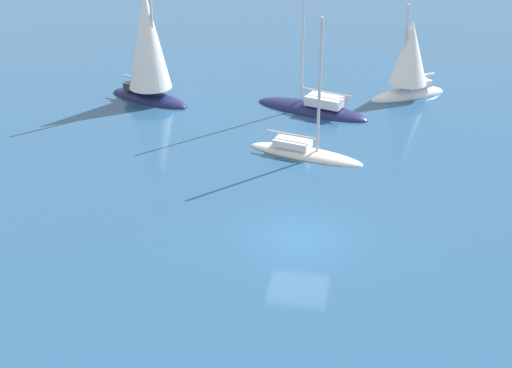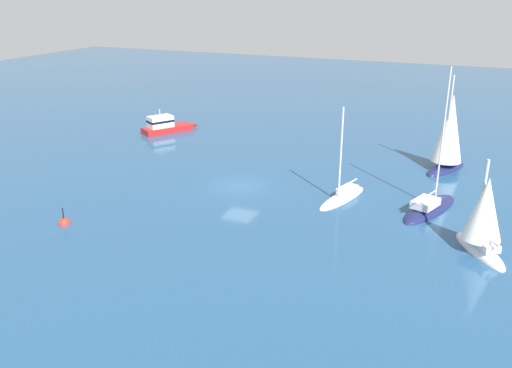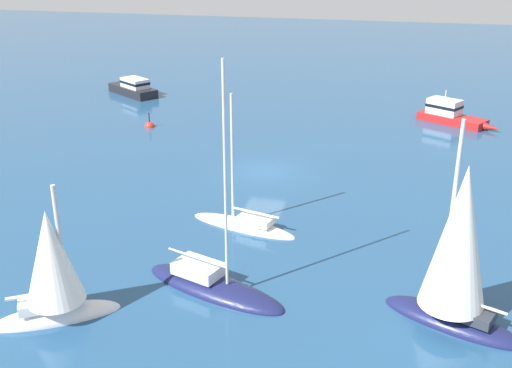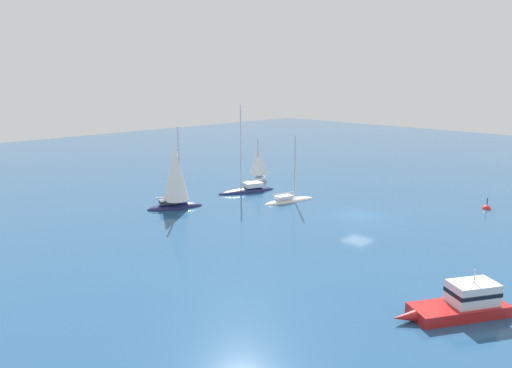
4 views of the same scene
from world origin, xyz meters
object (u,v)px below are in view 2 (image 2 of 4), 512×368
(motor_cruiser, at_px, (166,125))
(sailboat, at_px, (343,197))
(channel_buoy, at_px, (64,224))
(yacht, at_px, (429,209))
(sloop, at_px, (449,138))
(ketch, at_px, (484,221))

(motor_cruiser, height_order, sailboat, sailboat)
(sailboat, height_order, channel_buoy, sailboat)
(sailboat, relative_size, yacht, 0.70)
(yacht, xyz_separation_m, sloop, (-0.12, -9.84, 2.77))
(sailboat, height_order, yacht, yacht)
(channel_buoy, bearing_deg, motor_cruiser, -73.42)
(channel_buoy, bearing_deg, ketch, -164.89)
(motor_cruiser, relative_size, ketch, 1.04)
(ketch, bearing_deg, sailboat, 29.89)
(ketch, bearing_deg, motor_cruiser, 30.69)
(yacht, distance_m, ketch, 6.70)
(motor_cruiser, bearing_deg, channel_buoy, -132.71)
(sailboat, bearing_deg, motor_cruiser, -101.49)
(motor_cruiser, xyz_separation_m, yacht, (-29.19, 11.13, -0.62))
(sailboat, relative_size, sloop, 0.85)
(yacht, bearing_deg, channel_buoy, 137.92)
(sailboat, distance_m, ketch, 11.22)
(yacht, distance_m, sloop, 10.23)
(ketch, height_order, channel_buoy, ketch)
(motor_cruiser, bearing_deg, ketch, -86.04)
(motor_cruiser, bearing_deg, sailboat, -85.70)
(ketch, relative_size, channel_buoy, 3.97)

